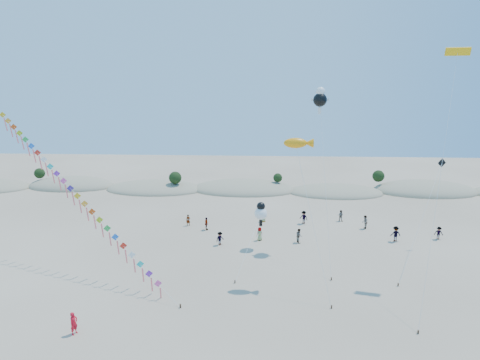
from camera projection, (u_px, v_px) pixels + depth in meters
name	position (u px, v px, depth m)	size (l,w,h in m)	color
ground	(216.00, 357.00, 27.96)	(160.00, 160.00, 0.00)	gray
dune_ridge	(250.00, 189.00, 71.70)	(145.30, 11.49, 5.57)	gray
kite_train	(71.00, 190.00, 40.32)	(23.46, 14.62, 16.19)	#3F2D1E
fish_kite	(299.00, 143.00, 36.67)	(4.12, 6.40, 13.72)	#3F2D1E
cartoon_kite_low	(261.00, 212.00, 45.66)	(3.18, 9.58, 5.47)	#3F2D1E
cartoon_kite_high	(320.00, 98.00, 44.41)	(2.00, 10.65, 18.19)	#3F2D1E
parafoil_kite	(457.00, 57.00, 36.31)	(6.81, 12.09, 21.78)	#3F2D1E
dark_kite	(432.00, 191.00, 43.64)	(8.22, 11.31, 10.26)	#3F2D1E
flyer_foreground	(74.00, 323.00, 30.29)	(0.66, 0.43, 1.80)	red
beachgoers	(314.00, 227.00, 50.88)	(32.26, 10.34, 1.90)	slate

